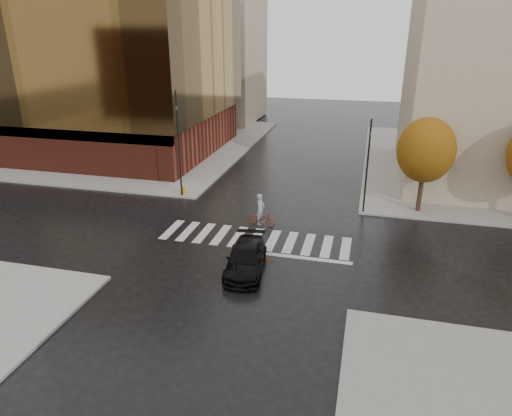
{
  "coord_description": "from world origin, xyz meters",
  "views": [
    {
      "loc": [
        6.26,
        -24.04,
        12.08
      ],
      "look_at": [
        0.05,
        0.56,
        2.0
      ],
      "focal_mm": 32.0,
      "sensor_mm": 36.0,
      "label": 1
    }
  ],
  "objects": [
    {
      "name": "ground",
      "position": [
        0.0,
        0.0,
        0.0
      ],
      "size": [
        120.0,
        120.0,
        0.0
      ],
      "primitive_type": "plane",
      "color": "black",
      "rests_on": "ground"
    },
    {
      "name": "sidewalk_nw",
      "position": [
        -21.0,
        21.0,
        0.07
      ],
      "size": [
        30.0,
        30.0,
        0.15
      ],
      "primitive_type": "cube",
      "color": "gray",
      "rests_on": "ground"
    },
    {
      "name": "crosswalk",
      "position": [
        0.0,
        0.5,
        0.01
      ],
      "size": [
        12.0,
        3.0,
        0.01
      ],
      "primitive_type": "cube",
      "color": "silver",
      "rests_on": "ground"
    },
    {
      "name": "office_glass",
      "position": [
        -22.0,
        17.99,
        8.28
      ],
      "size": [
        27.0,
        19.0,
        16.0
      ],
      "color": "#5E2116",
      "rests_on": "sidewalk_nw"
    },
    {
      "name": "building_nw_far",
      "position": [
        -16.0,
        37.0,
        10.15
      ],
      "size": [
        14.0,
        12.0,
        20.0
      ],
      "primitive_type": "cube",
      "color": "tan",
      "rests_on": "sidewalk_nw"
    },
    {
      "name": "tree_ne_a",
      "position": [
        10.0,
        7.4,
        4.46
      ],
      "size": [
        3.8,
        3.8,
        6.5
      ],
      "color": "black",
      "rests_on": "sidewalk_ne"
    },
    {
      "name": "sedan",
      "position": [
        0.5,
        -3.42,
        0.69
      ],
      "size": [
        2.52,
        4.95,
        1.38
      ],
      "primitive_type": "imported",
      "rotation": [
        0.0,
        0.0,
        0.13
      ],
      "color": "black",
      "rests_on": "ground"
    },
    {
      "name": "cyclist",
      "position": [
        -0.07,
        2.5,
        0.74
      ],
      "size": [
        2.02,
        1.08,
        2.18
      ],
      "rotation": [
        0.0,
        0.0,
        1.35
      ],
      "color": "maroon",
      "rests_on": "ground"
    },
    {
      "name": "traffic_light_nw",
      "position": [
        -7.24,
        6.3,
        4.67
      ],
      "size": [
        0.24,
        0.23,
        7.83
      ],
      "rotation": [
        0.0,
        0.0,
        -1.16
      ],
      "color": "black",
      "rests_on": "sidewalk_nw"
    },
    {
      "name": "traffic_light_ne",
      "position": [
        6.3,
        6.3,
        3.74
      ],
      "size": [
        0.15,
        0.18,
        6.45
      ],
      "rotation": [
        0.0,
        0.0,
        3.29
      ],
      "color": "black",
      "rests_on": "sidewalk_ne"
    },
    {
      "name": "fire_hydrant",
      "position": [
        -7.16,
        6.5,
        0.55
      ],
      "size": [
        0.26,
        0.26,
        0.74
      ],
      "color": "#D0920C",
      "rests_on": "sidewalk_nw"
    },
    {
      "name": "manhole",
      "position": [
        1.47,
        -2.0,
        0.01
      ],
      "size": [
        0.59,
        0.59,
        0.01
      ],
      "primitive_type": "cylinder",
      "rotation": [
        0.0,
        0.0,
        0.12
      ],
      "color": "#4D311B",
      "rests_on": "ground"
    }
  ]
}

